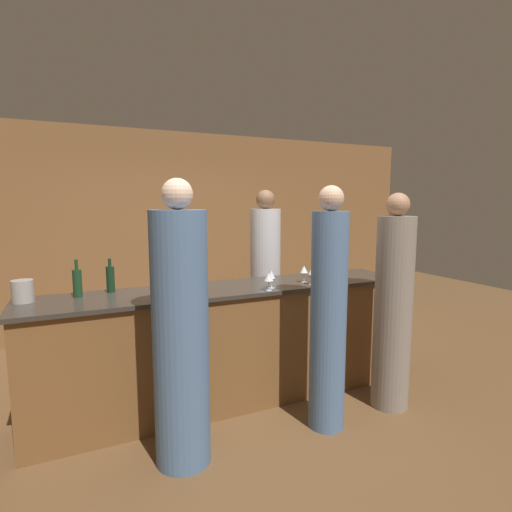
{
  "coord_description": "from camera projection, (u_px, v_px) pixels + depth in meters",
  "views": [
    {
      "loc": [
        -1.24,
        -3.28,
        1.81
      ],
      "look_at": [
        0.3,
        0.1,
        1.32
      ],
      "focal_mm": 28.0,
      "sensor_mm": 36.0,
      "label": 1
    }
  ],
  "objects": [
    {
      "name": "wine_glass_1",
      "position": [
        162.0,
        285.0,
        3.04
      ],
      "size": [
        0.08,
        0.08,
        0.16
      ],
      "color": "silver",
      "rests_on": "bar_counter"
    },
    {
      "name": "wine_glass_3",
      "position": [
        312.0,
        271.0,
        3.64
      ],
      "size": [
        0.07,
        0.07,
        0.17
      ],
      "color": "silver",
      "rests_on": "bar_counter"
    },
    {
      "name": "wine_bottle_2",
      "position": [
        322.0,
        267.0,
        3.93
      ],
      "size": [
        0.07,
        0.07,
        0.29
      ],
      "color": "black",
      "rests_on": "bar_counter"
    },
    {
      "name": "wine_bottle_1",
      "position": [
        110.0,
        279.0,
        3.34
      ],
      "size": [
        0.07,
        0.07,
        0.29
      ],
      "color": "black",
      "rests_on": "bar_counter"
    },
    {
      "name": "guest_0",
      "position": [
        328.0,
        316.0,
        3.15
      ],
      "size": [
        0.29,
        0.29,
        1.94
      ],
      "color": "#4C6B93",
      "rests_on": "ground_plane"
    },
    {
      "name": "ice_bucket",
      "position": [
        23.0,
        291.0,
        3.0
      ],
      "size": [
        0.15,
        0.15,
        0.17
      ],
      "color": "#9E9993",
      "rests_on": "bar_counter"
    },
    {
      "name": "bar_counter",
      "position": [
        230.0,
        344.0,
        3.63
      ],
      "size": [
        3.44,
        0.67,
        1.07
      ],
      "color": "brown",
      "rests_on": "ground_plane"
    },
    {
      "name": "wine_bottle_0",
      "position": [
        77.0,
        282.0,
        3.17
      ],
      "size": [
        0.07,
        0.07,
        0.3
      ],
      "color": "#19381E",
      "rests_on": "bar_counter"
    },
    {
      "name": "back_wall",
      "position": [
        170.0,
        232.0,
        5.68
      ],
      "size": [
        8.0,
        0.06,
        2.8
      ],
      "color": "brown",
      "rests_on": "ground_plane"
    },
    {
      "name": "wine_glass_0",
      "position": [
        388.0,
        265.0,
        3.95
      ],
      "size": [
        0.07,
        0.07,
        0.18
      ],
      "color": "silver",
      "rests_on": "bar_counter"
    },
    {
      "name": "wine_glass_2",
      "position": [
        271.0,
        275.0,
        3.49
      ],
      "size": [
        0.07,
        0.07,
        0.16
      ],
      "color": "silver",
      "rests_on": "bar_counter"
    },
    {
      "name": "wine_glass_4",
      "position": [
        269.0,
        277.0,
        3.4
      ],
      "size": [
        0.08,
        0.08,
        0.15
      ],
      "color": "silver",
      "rests_on": "bar_counter"
    },
    {
      "name": "wine_glass_5",
      "position": [
        304.0,
        270.0,
        3.75
      ],
      "size": [
        0.08,
        0.08,
        0.16
      ],
      "color": "silver",
      "rests_on": "bar_counter"
    },
    {
      "name": "guest_2",
      "position": [
        393.0,
        309.0,
        3.49
      ],
      "size": [
        0.32,
        0.32,
        1.9
      ],
      "color": "gray",
      "rests_on": "ground_plane"
    },
    {
      "name": "bartender",
      "position": [
        265.0,
        280.0,
        4.66
      ],
      "size": [
        0.35,
        0.35,
        1.96
      ],
      "rotation": [
        0.0,
        0.0,
        3.14
      ],
      "color": "#B2B2B7",
      "rests_on": "ground_plane"
    },
    {
      "name": "ground_plane",
      "position": [
        231.0,
        399.0,
        3.7
      ],
      "size": [
        14.0,
        14.0,
        0.0
      ],
      "primitive_type": "plane",
      "color": "brown"
    },
    {
      "name": "guest_1",
      "position": [
        181.0,
        336.0,
        2.71
      ],
      "size": [
        0.38,
        0.38,
        1.97
      ],
      "color": "#4C6B93",
      "rests_on": "ground_plane"
    }
  ]
}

